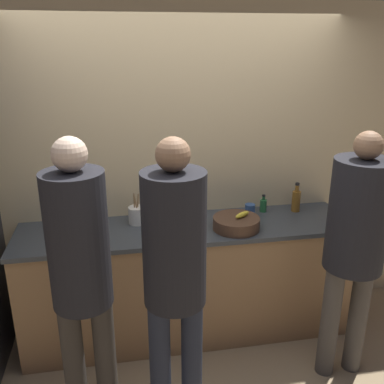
{
  "coord_description": "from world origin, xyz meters",
  "views": [
    {
      "loc": [
        -0.51,
        -2.62,
        2.31
      ],
      "look_at": [
        0.0,
        0.14,
        1.31
      ],
      "focal_mm": 40.0,
      "sensor_mm": 36.0,
      "label": 1
    }
  ],
  "objects_px": {
    "utensil_crock": "(137,215)",
    "bottle_green": "(263,205)",
    "bottle_dark": "(333,219)",
    "person_right": "(356,235)",
    "person_center": "(175,266)",
    "cup_blue": "(250,210)",
    "fruit_bowl": "(236,223)",
    "bottle_amber": "(296,200)",
    "person_left": "(81,269)"
  },
  "relations": [
    {
      "from": "person_center",
      "to": "bottle_dark",
      "type": "xyz_separation_m",
      "value": [
        1.32,
        0.67,
        -0.1
      ]
    },
    {
      "from": "person_center",
      "to": "bottle_amber",
      "type": "bearing_deg",
      "value": 40.98
    },
    {
      "from": "person_left",
      "to": "fruit_bowl",
      "type": "relative_size",
      "value": 5.25
    },
    {
      "from": "person_right",
      "to": "bottle_dark",
      "type": "distance_m",
      "value": 0.46
    },
    {
      "from": "person_right",
      "to": "cup_blue",
      "type": "xyz_separation_m",
      "value": [
        -0.48,
        0.77,
        -0.09
      ]
    },
    {
      "from": "utensil_crock",
      "to": "fruit_bowl",
      "type": "bearing_deg",
      "value": -18.1
    },
    {
      "from": "bottle_green",
      "to": "bottle_dark",
      "type": "distance_m",
      "value": 0.57
    },
    {
      "from": "fruit_bowl",
      "to": "utensil_crock",
      "type": "relative_size",
      "value": 1.44
    },
    {
      "from": "utensil_crock",
      "to": "person_center",
      "type": "bearing_deg",
      "value": -81.06
    },
    {
      "from": "fruit_bowl",
      "to": "person_center",
      "type": "bearing_deg",
      "value": -127.47
    },
    {
      "from": "person_center",
      "to": "fruit_bowl",
      "type": "bearing_deg",
      "value": 52.53
    },
    {
      "from": "person_center",
      "to": "bottle_dark",
      "type": "height_order",
      "value": "person_center"
    },
    {
      "from": "fruit_bowl",
      "to": "bottle_green",
      "type": "bearing_deg",
      "value": 42.98
    },
    {
      "from": "person_left",
      "to": "person_right",
      "type": "xyz_separation_m",
      "value": [
        1.76,
        0.15,
        -0.01
      ]
    },
    {
      "from": "fruit_bowl",
      "to": "bottle_dark",
      "type": "height_order",
      "value": "bottle_dark"
    },
    {
      "from": "person_center",
      "to": "person_right",
      "type": "relative_size",
      "value": 1.03
    },
    {
      "from": "cup_blue",
      "to": "bottle_dark",
      "type": "bearing_deg",
      "value": -29.62
    },
    {
      "from": "person_right",
      "to": "fruit_bowl",
      "type": "distance_m",
      "value": 0.85
    },
    {
      "from": "utensil_crock",
      "to": "bottle_dark",
      "type": "height_order",
      "value": "utensil_crock"
    },
    {
      "from": "person_left",
      "to": "bottle_dark",
      "type": "relative_size",
      "value": 13.16
    },
    {
      "from": "bottle_dark",
      "to": "person_center",
      "type": "bearing_deg",
      "value": -153.13
    },
    {
      "from": "bottle_dark",
      "to": "cup_blue",
      "type": "xyz_separation_m",
      "value": [
        -0.56,
        0.32,
        -0.01
      ]
    },
    {
      "from": "fruit_bowl",
      "to": "bottle_green",
      "type": "xyz_separation_m",
      "value": [
        0.31,
        0.29,
        0.01
      ]
    },
    {
      "from": "utensil_crock",
      "to": "cup_blue",
      "type": "xyz_separation_m",
      "value": [
        0.92,
        -0.0,
        -0.02
      ]
    },
    {
      "from": "person_center",
      "to": "bottle_amber",
      "type": "height_order",
      "value": "person_center"
    },
    {
      "from": "bottle_green",
      "to": "bottle_dark",
      "type": "bearing_deg",
      "value": -41.27
    },
    {
      "from": "person_right",
      "to": "bottle_dark",
      "type": "bearing_deg",
      "value": 79.44
    },
    {
      "from": "utensil_crock",
      "to": "bottle_green",
      "type": "distance_m",
      "value": 1.05
    },
    {
      "from": "bottle_dark",
      "to": "cup_blue",
      "type": "relative_size",
      "value": 1.48
    },
    {
      "from": "bottle_green",
      "to": "bottle_dark",
      "type": "height_order",
      "value": "bottle_green"
    },
    {
      "from": "bottle_green",
      "to": "bottle_dark",
      "type": "relative_size",
      "value": 1.05
    },
    {
      "from": "bottle_green",
      "to": "person_left",
      "type": "bearing_deg",
      "value": -145.38
    },
    {
      "from": "bottle_green",
      "to": "cup_blue",
      "type": "bearing_deg",
      "value": -156.79
    },
    {
      "from": "utensil_crock",
      "to": "cup_blue",
      "type": "distance_m",
      "value": 0.92
    },
    {
      "from": "utensil_crock",
      "to": "bottle_amber",
      "type": "xyz_separation_m",
      "value": [
        1.32,
        0.02,
        0.03
      ]
    },
    {
      "from": "person_left",
      "to": "fruit_bowl",
      "type": "bearing_deg",
      "value": 31.85
    },
    {
      "from": "bottle_green",
      "to": "bottle_amber",
      "type": "bearing_deg",
      "value": -7.76
    },
    {
      "from": "fruit_bowl",
      "to": "bottle_amber",
      "type": "xyz_separation_m",
      "value": [
        0.59,
        0.26,
        0.05
      ]
    },
    {
      "from": "person_right",
      "to": "cup_blue",
      "type": "height_order",
      "value": "person_right"
    },
    {
      "from": "cup_blue",
      "to": "person_left",
      "type": "bearing_deg",
      "value": -144.33
    },
    {
      "from": "utensil_crock",
      "to": "bottle_dark",
      "type": "distance_m",
      "value": 1.52
    },
    {
      "from": "cup_blue",
      "to": "bottle_green",
      "type": "bearing_deg",
      "value": 23.21
    },
    {
      "from": "person_center",
      "to": "person_left",
      "type": "bearing_deg",
      "value": 171.93
    },
    {
      "from": "fruit_bowl",
      "to": "cup_blue",
      "type": "relative_size",
      "value": 3.7
    },
    {
      "from": "bottle_dark",
      "to": "person_right",
      "type": "bearing_deg",
      "value": -100.56
    },
    {
      "from": "bottle_dark",
      "to": "person_left",
      "type": "bearing_deg",
      "value": -162.03
    },
    {
      "from": "bottle_dark",
      "to": "bottle_amber",
      "type": "bearing_deg",
      "value": 115.09
    },
    {
      "from": "person_left",
      "to": "cup_blue",
      "type": "bearing_deg",
      "value": 35.67
    },
    {
      "from": "person_center",
      "to": "bottle_dark",
      "type": "bearing_deg",
      "value": 26.87
    },
    {
      "from": "person_right",
      "to": "person_left",
      "type": "bearing_deg",
      "value": -175.13
    }
  ]
}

